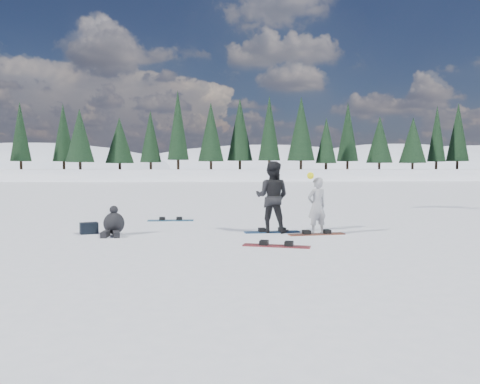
% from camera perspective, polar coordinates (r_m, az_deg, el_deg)
% --- Properties ---
extents(ground, '(420.00, 420.00, 0.00)m').
position_cam_1_polar(ground, '(12.71, 12.79, -5.04)').
color(ground, white).
rests_on(ground, ground).
extents(alpine_backdrop, '(412.50, 227.00, 53.20)m').
position_cam_1_polar(alpine_backdrop, '(202.04, -5.64, -1.48)').
color(alpine_backdrop, white).
rests_on(alpine_backdrop, ground).
extents(snowboarder_woman, '(0.64, 0.53, 1.64)m').
position_cam_1_polar(snowboarder_woman, '(12.36, 9.33, -1.66)').
color(snowboarder_woman, '#A09FA4').
rests_on(snowboarder_woman, ground).
extents(snowboarder_man, '(1.14, 1.02, 1.93)m').
position_cam_1_polar(snowboarder_man, '(12.65, 3.94, -0.62)').
color(snowboarder_man, black).
rests_on(snowboarder_man, ground).
extents(seated_rider, '(0.60, 0.94, 0.76)m').
position_cam_1_polar(seated_rider, '(12.67, -15.16, -3.75)').
color(seated_rider, black).
rests_on(seated_rider, ground).
extents(gear_bag, '(0.53, 0.45, 0.30)m').
position_cam_1_polar(gear_bag, '(13.09, -17.93, -4.22)').
color(gear_bag, black).
rests_on(gear_bag, ground).
extents(snowboard_woman, '(1.53, 0.51, 0.03)m').
position_cam_1_polar(snowboard_woman, '(12.45, 9.32, -5.10)').
color(snowboard_woman, '#964120').
rests_on(snowboard_woman, ground).
extents(snowboard_man, '(1.52, 0.43, 0.03)m').
position_cam_1_polar(snowboard_man, '(12.75, 3.92, -4.88)').
color(snowboard_man, navy).
rests_on(snowboard_man, ground).
extents(snowboard_loose_b, '(1.52, 0.72, 0.03)m').
position_cam_1_polar(snowboard_loose_b, '(10.50, 4.45, -6.58)').
color(snowboard_loose_b, maroon).
rests_on(snowboard_loose_b, ground).
extents(snowboard_loose_c, '(1.50, 0.28, 0.03)m').
position_cam_1_polar(snowboard_loose_c, '(15.63, -8.44, -3.45)').
color(snowboard_loose_c, '#1A6390').
rests_on(snowboard_loose_c, ground).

